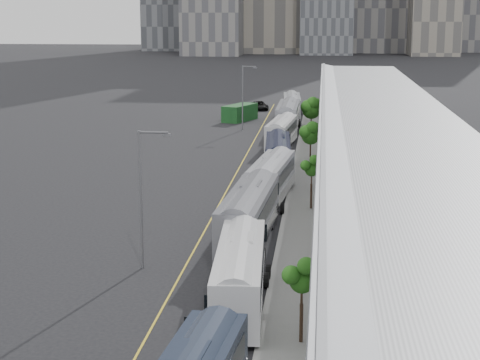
# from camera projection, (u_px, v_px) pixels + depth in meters

# --- Properties ---
(sidewalk) EXTENTS (10.00, 170.00, 0.12)m
(sidewalk) POSITION_uv_depth(u_px,v_px,m) (346.00, 220.00, 62.32)
(sidewalk) COLOR gray
(sidewalk) RESTS_ON ground
(lane_line) EXTENTS (0.12, 160.00, 0.02)m
(lane_line) POSITION_uv_depth(u_px,v_px,m) (212.00, 217.00, 63.39)
(lane_line) COLOR gold
(lane_line) RESTS_ON ground
(depot) EXTENTS (12.45, 160.40, 7.20)m
(depot) POSITION_uv_depth(u_px,v_px,m) (400.00, 177.00, 61.21)
(depot) COLOR gray
(depot) RESTS_ON ground
(bus_2) EXTENTS (3.18, 12.48, 3.61)m
(bus_2) POSITION_uv_depth(u_px,v_px,m) (240.00, 280.00, 43.76)
(bus_2) COLOR silver
(bus_2) RESTS_ON ground
(bus_3) EXTENTS (3.44, 13.60, 3.94)m
(bus_3) POSITION_uv_depth(u_px,v_px,m) (249.00, 219.00, 56.18)
(bus_3) COLOR slate
(bus_3) RESTS_ON ground
(bus_4) EXTENTS (3.75, 12.87, 3.71)m
(bus_4) POSITION_uv_depth(u_px,v_px,m) (270.00, 183.00, 68.48)
(bus_4) COLOR #9FA0A8
(bus_4) RESTS_ON ground
(bus_5) EXTENTS (3.14, 12.19, 3.53)m
(bus_5) POSITION_uv_depth(u_px,v_px,m) (278.00, 157.00, 81.16)
(bus_5) COLOR black
(bus_5) RESTS_ON ground
(bus_6) EXTENTS (3.42, 12.16, 3.51)m
(bus_6) POSITION_uv_depth(u_px,v_px,m) (282.00, 135.00, 96.11)
(bus_6) COLOR silver
(bus_6) RESTS_ON ground
(bus_7) EXTENTS (3.04, 13.69, 4.00)m
(bus_7) POSITION_uv_depth(u_px,v_px,m) (288.00, 119.00, 108.95)
(bus_7) COLOR gray
(bus_7) RESTS_ON ground
(bus_8) EXTENTS (3.17, 12.62, 3.65)m
(bus_8) POSITION_uv_depth(u_px,v_px,m) (292.00, 108.00, 122.56)
(bus_8) COLOR #A1A4AA
(bus_8) RESTS_ON ground
(tree_1) EXTENTS (1.24, 1.24, 4.05)m
(tree_1) POSITION_uv_depth(u_px,v_px,m) (302.00, 279.00, 38.43)
(tree_1) COLOR black
(tree_1) RESTS_ON ground
(tree_2) EXTENTS (1.15, 1.15, 4.11)m
(tree_2) POSITION_uv_depth(u_px,v_px,m) (312.00, 169.00, 65.04)
(tree_2) COLOR black
(tree_2) RESTS_ON ground
(tree_3) EXTENTS (2.08, 2.08, 3.94)m
(tree_3) POSITION_uv_depth(u_px,v_px,m) (311.00, 133.00, 88.34)
(tree_3) COLOR black
(tree_3) RESTS_ON ground
(tree_4) EXTENTS (2.63, 2.63, 4.42)m
(tree_4) POSITION_uv_depth(u_px,v_px,m) (311.00, 107.00, 110.75)
(tree_4) COLOR black
(tree_4) RESTS_ON ground
(street_lamp_near) EXTENTS (2.04, 0.22, 8.79)m
(street_lamp_near) POSITION_uv_depth(u_px,v_px,m) (144.00, 190.00, 49.66)
(street_lamp_near) COLOR #59595E
(street_lamp_near) RESTS_ON ground
(street_lamp_far) EXTENTS (2.04, 0.22, 8.81)m
(street_lamp_far) POSITION_uv_depth(u_px,v_px,m) (244.00, 93.00, 109.25)
(street_lamp_far) COLOR #59595E
(street_lamp_far) RESTS_ON ground
(shipping_container) EXTENTS (4.99, 7.24, 2.40)m
(shipping_container) POSITION_uv_depth(u_px,v_px,m) (240.00, 113.00, 119.55)
(shipping_container) COLOR #144119
(shipping_container) RESTS_ON ground
(suv) EXTENTS (3.65, 5.57, 1.42)m
(suv) POSITION_uv_depth(u_px,v_px,m) (259.00, 105.00, 133.17)
(suv) COLOR black
(suv) RESTS_ON ground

